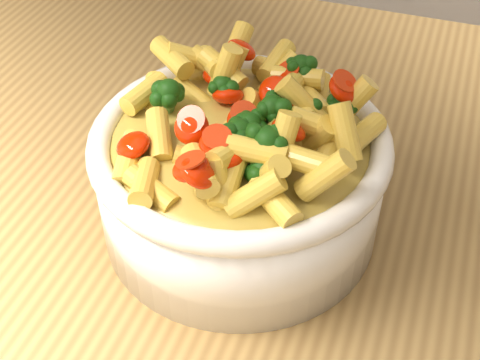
% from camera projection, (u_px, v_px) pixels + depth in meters
% --- Properties ---
extents(table, '(1.20, 0.80, 0.90)m').
position_uv_depth(table, '(271.00, 287.00, 0.65)').
color(table, '#A37E45').
rests_on(table, ground).
extents(serving_bowl, '(0.24, 0.24, 0.10)m').
position_uv_depth(serving_bowl, '(240.00, 179.00, 0.54)').
color(serving_bowl, white).
rests_on(serving_bowl, table).
extents(pasta_salad, '(0.19, 0.19, 0.04)m').
position_uv_depth(pasta_salad, '(240.00, 116.00, 0.50)').
color(pasta_salad, '#F5C44D').
rests_on(pasta_salad, serving_bowl).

